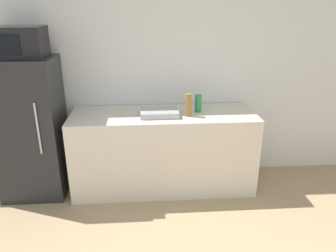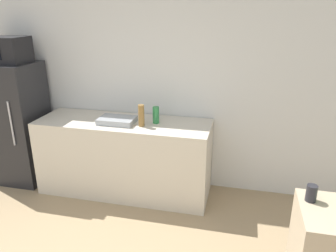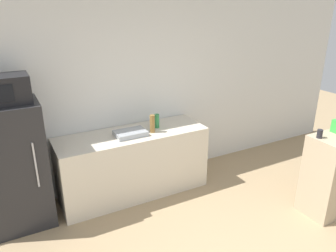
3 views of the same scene
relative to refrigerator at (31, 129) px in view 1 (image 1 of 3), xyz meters
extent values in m
cube|color=silver|center=(1.41, 0.37, 0.56)|extent=(8.00, 0.06, 2.60)
cube|color=#232326|center=(0.00, 0.00, 0.00)|extent=(0.63, 0.56, 1.47)
cylinder|color=#B7B7BC|center=(0.17, -0.30, 0.11)|extent=(0.02, 0.02, 0.52)
cube|color=black|center=(0.00, 0.00, 0.88)|extent=(0.52, 0.35, 0.29)
cube|color=black|center=(-0.05, -0.18, 0.88)|extent=(0.28, 0.01, 0.18)
cube|color=beige|center=(1.39, 0.00, -0.30)|extent=(1.96, 0.65, 0.87)
cube|color=#9EA3A8|center=(1.34, -0.06, 0.16)|extent=(0.39, 0.27, 0.06)
cylinder|color=olive|center=(1.64, -0.09, 0.25)|extent=(0.07, 0.07, 0.24)
cylinder|color=#2D7F42|center=(1.76, 0.03, 0.23)|extent=(0.07, 0.07, 0.19)
camera|label=1|loc=(1.20, -3.27, 1.25)|focal=35.00mm
camera|label=2|loc=(2.67, -3.24, 1.33)|focal=35.00mm
camera|label=3|loc=(-0.05, -3.66, 1.73)|focal=35.00mm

